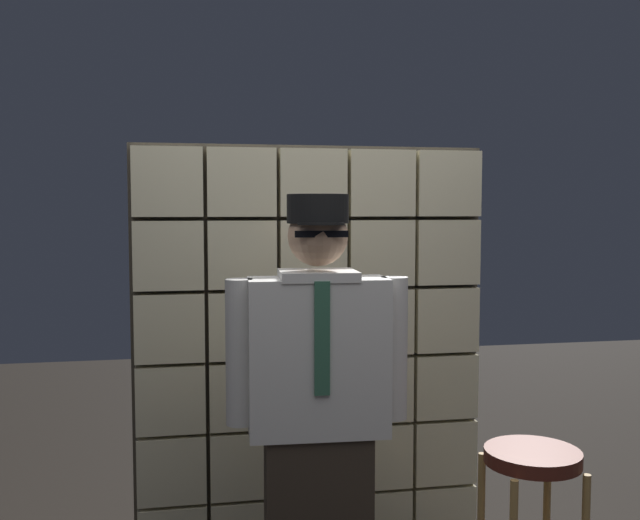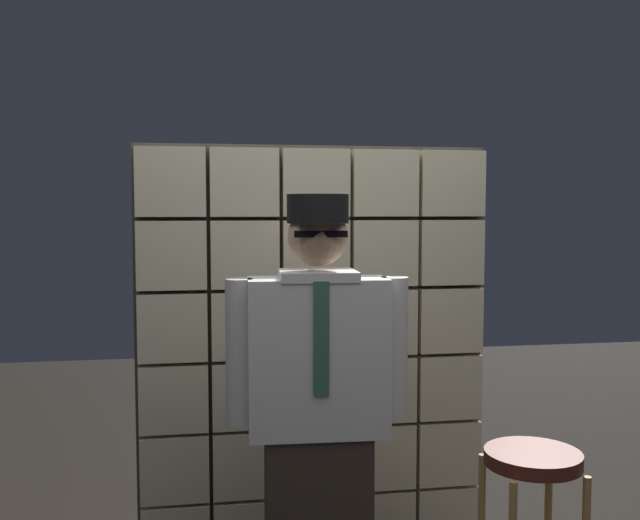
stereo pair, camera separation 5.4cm
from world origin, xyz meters
name	(u,v)px [view 2 (the right image)]	position (x,y,z in m)	size (l,w,h in m)	color
glass_block_wall	(315,358)	(0.00, 1.19, 0.98)	(1.66, 0.10, 1.99)	beige
standing_person	(318,415)	(-0.10, 0.52, 0.90)	(0.69, 0.30, 1.73)	#382D23
bar_stool	(532,510)	(0.62, 0.22, 0.61)	(0.34, 0.34, 0.82)	#592319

